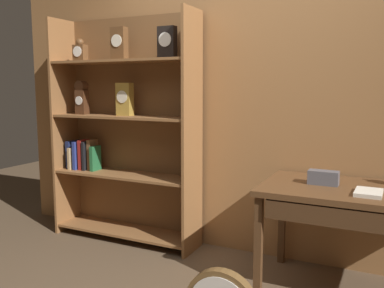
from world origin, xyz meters
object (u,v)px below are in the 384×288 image
at_px(workbench, 366,202).
at_px(open_repair_manual, 369,193).
at_px(bookshelf, 123,130).
at_px(toolbox_small, 323,178).

height_order(workbench, open_repair_manual, open_repair_manual).
xyz_separation_m(bookshelf, workbench, (2.11, -0.26, -0.35)).
distance_m(bookshelf, open_repair_manual, 2.17).
height_order(workbench, toolbox_small, toolbox_small).
relative_size(toolbox_small, open_repair_manual, 0.92).
bearing_deg(open_repair_manual, bookshelf, 171.38).
bearing_deg(workbench, toolbox_small, 170.05).
height_order(bookshelf, toolbox_small, bookshelf).
distance_m(toolbox_small, open_repair_manual, 0.34).
bearing_deg(bookshelf, open_repair_manual, -9.86).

